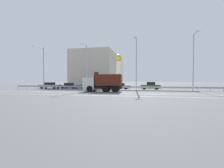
{
  "coord_description": "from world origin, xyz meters",
  "views": [
    {
      "loc": [
        3.5,
        -26.47,
        1.96
      ],
      "look_at": [
        -1.63,
        -0.1,
        1.27
      ],
      "focal_mm": 24.0,
      "sensor_mm": 36.0,
      "label": 1
    }
  ],
  "objects_px": {
    "street_lamp_2": "(136,62)",
    "church_tower": "(118,70)",
    "street_lamp_0": "(43,66)",
    "street_lamp_1": "(86,65)",
    "parked_car_0": "(50,85)",
    "street_lamp_3": "(194,60)",
    "dump_truck": "(98,84)",
    "parked_car_3": "(119,86)",
    "parked_car_4": "(150,86)",
    "parked_car_1": "(69,86)",
    "parked_car_2": "(90,86)",
    "median_road_sign": "(120,84)"
  },
  "relations": [
    {
      "from": "street_lamp_2",
      "to": "church_tower",
      "type": "xyz_separation_m",
      "value": [
        -7.9,
        28.73,
        0.54
      ]
    },
    {
      "from": "street_lamp_0",
      "to": "street_lamp_2",
      "type": "relative_size",
      "value": 0.92
    },
    {
      "from": "street_lamp_1",
      "to": "street_lamp_2",
      "type": "xyz_separation_m",
      "value": [
        9.64,
        0.35,
        0.37
      ]
    },
    {
      "from": "parked_car_0",
      "to": "street_lamp_2",
      "type": "bearing_deg",
      "value": 75.92
    },
    {
      "from": "parked_car_0",
      "to": "church_tower",
      "type": "distance_m",
      "value": 28.49
    },
    {
      "from": "street_lamp_1",
      "to": "street_lamp_3",
      "type": "distance_m",
      "value": 19.3
    },
    {
      "from": "dump_truck",
      "to": "street_lamp_2",
      "type": "xyz_separation_m",
      "value": [
        6.3,
        3.37,
        4.02
      ]
    },
    {
      "from": "street_lamp_0",
      "to": "parked_car_0",
      "type": "relative_size",
      "value": 1.75
    },
    {
      "from": "street_lamp_3",
      "to": "parked_car_0",
      "type": "relative_size",
      "value": 1.95
    },
    {
      "from": "parked_car_3",
      "to": "church_tower",
      "type": "xyz_separation_m",
      "value": [
        -4.22,
        25.16,
        5.13
      ]
    },
    {
      "from": "street_lamp_1",
      "to": "parked_car_4",
      "type": "bearing_deg",
      "value": 15.73
    },
    {
      "from": "dump_truck",
      "to": "parked_car_1",
      "type": "height_order",
      "value": "dump_truck"
    },
    {
      "from": "street_lamp_1",
      "to": "parked_car_3",
      "type": "height_order",
      "value": "street_lamp_1"
    },
    {
      "from": "street_lamp_3",
      "to": "dump_truck",
      "type": "bearing_deg",
      "value": -169.55
    },
    {
      "from": "street_lamp_2",
      "to": "dump_truck",
      "type": "bearing_deg",
      "value": -151.87
    },
    {
      "from": "dump_truck",
      "to": "parked_car_0",
      "type": "height_order",
      "value": "dump_truck"
    },
    {
      "from": "street_lamp_2",
      "to": "parked_car_0",
      "type": "height_order",
      "value": "street_lamp_2"
    },
    {
      "from": "parked_car_1",
      "to": "parked_car_2",
      "type": "distance_m",
      "value": 4.8
    },
    {
      "from": "dump_truck",
      "to": "parked_car_2",
      "type": "height_order",
      "value": "dump_truck"
    },
    {
      "from": "street_lamp_1",
      "to": "parked_car_0",
      "type": "relative_size",
      "value": 1.76
    },
    {
      "from": "median_road_sign",
      "to": "parked_car_2",
      "type": "height_order",
      "value": "median_road_sign"
    },
    {
      "from": "street_lamp_1",
      "to": "parked_car_2",
      "type": "relative_size",
      "value": 2.13
    },
    {
      "from": "street_lamp_3",
      "to": "street_lamp_0",
      "type": "bearing_deg",
      "value": 179.31
    },
    {
      "from": "parked_car_3",
      "to": "parked_car_4",
      "type": "bearing_deg",
      "value": -93.23
    },
    {
      "from": "median_road_sign",
      "to": "street_lamp_2",
      "type": "relative_size",
      "value": 0.24
    },
    {
      "from": "church_tower",
      "to": "median_road_sign",
      "type": "bearing_deg",
      "value": -80.33
    },
    {
      "from": "street_lamp_0",
      "to": "church_tower",
      "type": "bearing_deg",
      "value": 68.4
    },
    {
      "from": "street_lamp_0",
      "to": "dump_truck",
      "type": "bearing_deg",
      "value": -14.2
    },
    {
      "from": "dump_truck",
      "to": "street_lamp_3",
      "type": "xyz_separation_m",
      "value": [
        15.95,
        2.94,
        4.2
      ]
    },
    {
      "from": "street_lamp_1",
      "to": "church_tower",
      "type": "relative_size",
      "value": 0.69
    },
    {
      "from": "street_lamp_1",
      "to": "parked_car_3",
      "type": "xyz_separation_m",
      "value": [
        5.96,
        3.93,
        -4.22
      ]
    },
    {
      "from": "street_lamp_3",
      "to": "parked_car_2",
      "type": "bearing_deg",
      "value": 169.2
    },
    {
      "from": "parked_car_1",
      "to": "street_lamp_3",
      "type": "bearing_deg",
      "value": 80.23
    },
    {
      "from": "dump_truck",
      "to": "parked_car_4",
      "type": "relative_size",
      "value": 1.69
    },
    {
      "from": "parked_car_1",
      "to": "parked_car_3",
      "type": "bearing_deg",
      "value": 90.07
    },
    {
      "from": "parked_car_2",
      "to": "parked_car_3",
      "type": "distance_m",
      "value": 6.58
    },
    {
      "from": "parked_car_0",
      "to": "parked_car_1",
      "type": "distance_m",
      "value": 5.01
    },
    {
      "from": "parked_car_1",
      "to": "church_tower",
      "type": "xyz_separation_m",
      "value": [
        7.15,
        25.39,
        5.12
      ]
    },
    {
      "from": "street_lamp_1",
      "to": "street_lamp_3",
      "type": "xyz_separation_m",
      "value": [
        19.29,
        -0.08,
        0.54
      ]
    },
    {
      "from": "median_road_sign",
      "to": "street_lamp_0",
      "type": "bearing_deg",
      "value": -179.81
    },
    {
      "from": "dump_truck",
      "to": "parked_car_4",
      "type": "distance_m",
      "value": 11.16
    },
    {
      "from": "median_road_sign",
      "to": "street_lamp_0",
      "type": "distance_m",
      "value": 16.73
    },
    {
      "from": "parked_car_3",
      "to": "church_tower",
      "type": "height_order",
      "value": "church_tower"
    },
    {
      "from": "street_lamp_3",
      "to": "parked_car_3",
      "type": "bearing_deg",
      "value": 163.29
    },
    {
      "from": "street_lamp_3",
      "to": "median_road_sign",
      "type": "bearing_deg",
      "value": 178.17
    },
    {
      "from": "median_road_sign",
      "to": "parked_car_2",
      "type": "relative_size",
      "value": 0.55
    },
    {
      "from": "dump_truck",
      "to": "church_tower",
      "type": "xyz_separation_m",
      "value": [
        -1.6,
        32.1,
        4.56
      ]
    },
    {
      "from": "dump_truck",
      "to": "parked_car_0",
      "type": "relative_size",
      "value": 1.31
    },
    {
      "from": "church_tower",
      "to": "parked_car_2",
      "type": "bearing_deg",
      "value": -95.31
    },
    {
      "from": "median_road_sign",
      "to": "parked_car_0",
      "type": "distance_m",
      "value": 17.42
    }
  ]
}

